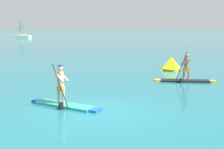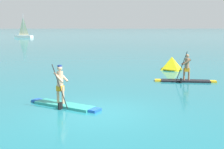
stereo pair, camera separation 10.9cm
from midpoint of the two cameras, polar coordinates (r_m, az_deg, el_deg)
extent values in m
plane|color=#1E727F|center=(11.53, -2.38, -7.21)|extent=(440.00, 440.00, 0.00)
cube|color=teal|center=(12.53, -8.76, -5.71)|extent=(2.61, 1.98, 0.10)
cube|color=blue|center=(11.67, -3.03, -6.74)|extent=(0.53, 0.58, 0.10)
cube|color=blue|center=(13.49, -13.70, -4.77)|extent=(0.50, 0.52, 0.10)
cylinder|color=tan|center=(12.46, -9.00, -3.84)|extent=(0.11, 0.11, 0.72)
cylinder|color=tan|center=(12.62, -9.92, -3.70)|extent=(0.11, 0.11, 0.72)
cube|color=orange|center=(12.48, -9.50, -2.56)|extent=(0.34, 0.32, 0.22)
cylinder|color=tan|center=(12.41, -9.55, -0.80)|extent=(0.26, 0.26, 0.60)
sphere|color=tan|center=(12.34, -9.60, 1.19)|extent=(0.21, 0.21, 0.21)
cylinder|color=navy|center=(12.32, -9.61, 1.63)|extent=(0.18, 0.18, 0.06)
cylinder|color=tan|center=(12.48, -8.93, -0.38)|extent=(0.46, 0.36, 0.44)
cylinder|color=tan|center=(12.25, -9.83, -0.59)|extent=(0.46, 0.36, 0.44)
cylinder|color=black|center=(11.89, -9.59, -2.21)|extent=(0.65, 0.43, 1.70)
cube|color=black|center=(12.08, -9.48, -5.95)|extent=(0.17, 0.21, 0.32)
cube|color=black|center=(18.11, 13.83, -1.17)|extent=(2.87, 1.05, 0.10)
cube|color=yellow|center=(17.98, 8.84, -1.08)|extent=(0.41, 0.50, 0.10)
cube|color=yellow|center=(18.38, 18.72, -1.25)|extent=(0.40, 0.44, 0.10)
cylinder|color=#997051|center=(18.03, 13.63, 0.08)|extent=(0.11, 0.11, 0.70)
cylinder|color=#997051|center=(18.07, 14.48, 0.07)|extent=(0.11, 0.11, 0.70)
cube|color=orange|center=(18.01, 14.09, 0.90)|extent=(0.29, 0.25, 0.22)
cylinder|color=#997051|center=(17.96, 14.14, 2.09)|extent=(0.26, 0.26, 0.57)
sphere|color=#997051|center=(17.91, 14.19, 3.42)|extent=(0.21, 0.21, 0.21)
cylinder|color=#997051|center=(17.79, 14.05, 2.24)|extent=(0.54, 0.17, 0.41)
cylinder|color=#997051|center=(18.09, 13.93, 2.36)|extent=(0.54, 0.17, 0.41)
cylinder|color=black|center=(17.52, 13.16, 1.41)|extent=(0.61, 0.12, 1.76)
cube|color=black|center=(17.65, 13.06, -1.19)|extent=(0.11, 0.21, 0.32)
pyramid|color=yellow|center=(22.54, 11.35, 2.09)|extent=(1.62, 1.62, 0.96)
torus|color=olive|center=(22.60, 11.32, 1.03)|extent=(1.54, 1.54, 0.12)
cube|color=white|center=(78.61, -16.27, 6.90)|extent=(4.82, 2.93, 0.59)
cylinder|color=#B2B2B7|center=(78.56, -16.37, 9.03)|extent=(0.12, 0.12, 5.24)
pyramid|color=beige|center=(78.56, -16.36, 8.82)|extent=(1.95, 0.92, 4.48)
camera|label=1|loc=(0.05, -89.81, 0.03)|focal=48.42mm
camera|label=2|loc=(0.05, 90.19, -0.03)|focal=48.42mm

